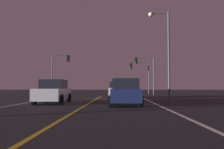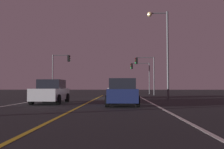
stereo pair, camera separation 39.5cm
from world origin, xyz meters
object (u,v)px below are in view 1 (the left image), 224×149
Objects in this scene: traffic_light_far_right at (139,71)px; car_ahead_far at (118,90)px; car_lead_same_lane at (125,92)px; traffic_light_near_left at (60,65)px; traffic_light_near_right at (144,67)px; street_lamp_right_far at (164,44)px; car_oncoming at (53,92)px.

car_ahead_far is at bearing 76.17° from traffic_light_far_right.
traffic_light_near_left is (-8.49, 18.77, 3.34)m from car_lead_same_lane.
traffic_light_near_right reaches higher than car_lead_same_lane.
traffic_light_near_right is 0.66× the size of street_lamp_right_far.
traffic_light_near_left is 12.79m from traffic_light_far_right.
car_lead_same_lane is 20.87m from traffic_light_near_left.
traffic_light_near_right is 11.79m from traffic_light_near_left.
traffic_light_near_right reaches higher than car_oncoming.
car_oncoming is at bearing 70.59° from car_lead_same_lane.
traffic_light_far_right is at bearing 25.49° from traffic_light_near_left.
street_lamp_right_far reaches higher than car_oncoming.
traffic_light_near_right reaches higher than traffic_light_far_right.
car_ahead_far is at bearing 150.58° from car_oncoming.
car_lead_same_lane is 0.86× the size of traffic_light_far_right.
car_ahead_far is at bearing -38.31° from street_lamp_right_far.
car_lead_same_lane is at bearing -177.39° from car_ahead_far.
car_ahead_far is 10.04m from car_lead_same_lane.
car_lead_same_lane is 24.64m from traffic_light_far_right.
traffic_light_far_right is (-0.24, 5.50, -0.17)m from traffic_light_near_right.
car_oncoming and car_lead_same_lane have the same top height.
traffic_light_near_left is 0.70× the size of street_lamp_right_far.
traffic_light_near_left is at bearing 0.00° from traffic_light_near_right.
car_lead_same_lane is (5.10, -1.80, 0.00)m from car_oncoming.
traffic_light_far_right is (3.05, 24.27, 2.92)m from car_lead_same_lane.
car_lead_same_lane is 0.76× the size of traffic_light_near_left.
car_oncoming is 0.53× the size of street_lamp_right_far.
traffic_light_near_right is at bearing 92.55° from traffic_light_far_right.
car_lead_same_lane is at bearing 82.84° from traffic_light_far_right.
car_lead_same_lane is 0.53× the size of street_lamp_right_far.
car_ahead_far is 0.53× the size of street_lamp_right_far.
traffic_light_near_right is 1.06× the size of traffic_light_far_right.
traffic_light_near_right is (3.29, 18.77, 3.10)m from car_lead_same_lane.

